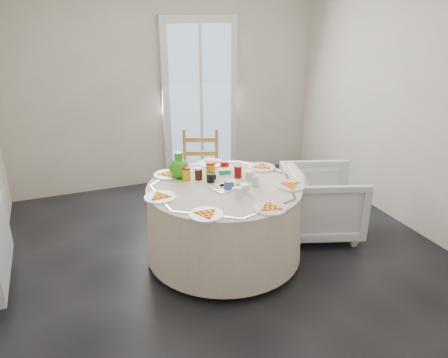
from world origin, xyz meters
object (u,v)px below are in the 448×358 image
object	(u,v)px
table	(224,222)
wooden_chair	(200,174)
green_pitcher	(179,164)
radiator	(0,245)
armchair	(322,198)

from	to	relation	value
table	wooden_chair	distance (m)	1.01
table	green_pitcher	world-z (taller)	green_pitcher
radiator	wooden_chair	xyz separation A→B (m)	(1.98, 0.72, 0.09)
radiator	green_pitcher	bearing A→B (deg)	2.02
table	wooden_chair	xyz separation A→B (m)	(0.11, 1.00, 0.09)
armchair	green_pitcher	xyz separation A→B (m)	(-1.41, 0.25, 0.48)
radiator	green_pitcher	distance (m)	1.64
table	wooden_chair	size ratio (longest dim) A/B	1.49
table	wooden_chair	bearing A→B (deg)	83.66
armchair	green_pitcher	distance (m)	1.51
table	armchair	size ratio (longest dim) A/B	1.83
radiator	table	world-z (taller)	table
wooden_chair	armchair	distance (m)	1.35
armchair	green_pitcher	bearing A→B (deg)	98.57
radiator	green_pitcher	world-z (taller)	green_pitcher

